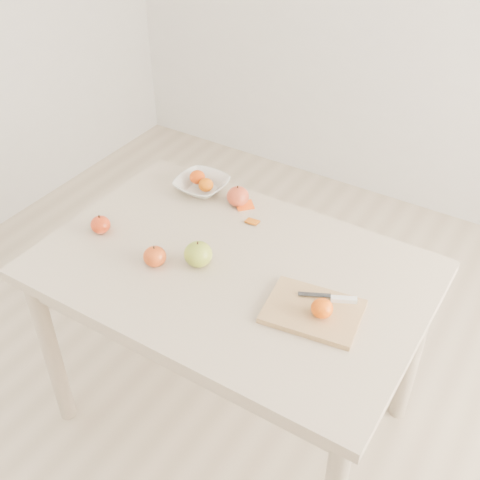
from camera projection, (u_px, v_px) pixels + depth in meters
The scene contains 14 objects.
ground at pixel (233, 413), 2.33m from camera, with size 3.50×3.50×0.00m, color #C6B293.
table at pixel (232, 289), 1.93m from camera, with size 1.20×0.80×0.75m.
cutting_board at pixel (313, 311), 1.70m from camera, with size 0.27×0.20×0.02m, color tan.
board_tangerine at pixel (322, 308), 1.66m from camera, with size 0.06×0.06×0.05m, color #E04207.
fruit_bowl at pixel (202, 185), 2.20m from camera, with size 0.19×0.19×0.05m, color silver.
bowl_tangerine_near at pixel (197, 177), 2.20m from camera, with size 0.06×0.06×0.05m, color red.
bowl_tangerine_far at pixel (206, 185), 2.16m from camera, with size 0.05×0.05×0.05m, color #D35E07.
orange_peel_a at pixel (245, 206), 2.12m from camera, with size 0.06×0.04×0.00m, color #E1520F.
orange_peel_b at pixel (252, 222), 2.05m from camera, with size 0.04×0.04×0.00m, color #C35C0D.
paring_knife at pixel (339, 299), 1.72m from camera, with size 0.16×0.08×0.01m.
apple_green at pixel (198, 254), 1.85m from camera, with size 0.09×0.09×0.08m, color olive.
apple_red_c at pixel (155, 256), 1.86m from camera, with size 0.07×0.07×0.07m, color maroon.
apple_red_d at pixel (100, 225), 1.99m from camera, with size 0.07×0.07×0.06m, color #930A04.
apple_red_a at pixel (238, 196), 2.11m from camera, with size 0.08×0.08×0.07m, color maroon.
Camera 1 is at (0.78, -1.19, 1.97)m, focal length 45.00 mm.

